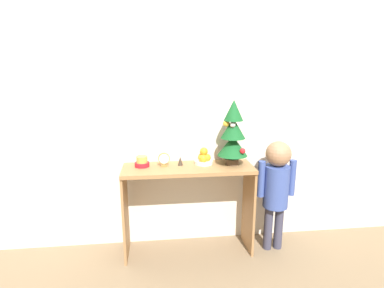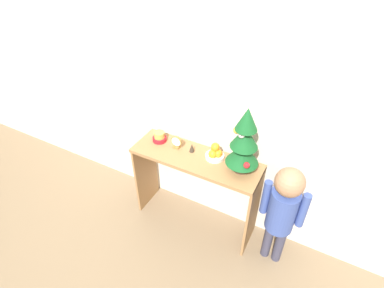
{
  "view_description": "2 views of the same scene",
  "coord_description": "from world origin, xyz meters",
  "px_view_note": "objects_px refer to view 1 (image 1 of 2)",
  "views": [
    {
      "loc": [
        -0.24,
        -2.14,
        1.51
      ],
      "look_at": [
        0.03,
        0.16,
        0.96
      ],
      "focal_mm": 28.0,
      "sensor_mm": 36.0,
      "label": 1
    },
    {
      "loc": [
        0.84,
        -1.47,
        2.29
      ],
      "look_at": [
        -0.03,
        0.17,
        0.89
      ],
      "focal_mm": 28.0,
      "sensor_mm": 36.0,
      "label": 2
    }
  ],
  "objects_px": {
    "singing_bowl": "(142,162)",
    "desk_clock": "(164,160)",
    "figurine": "(180,161)",
    "child_figure": "(276,182)",
    "mini_tree": "(233,134)",
    "fruit_bowl": "(204,158)"
  },
  "relations": [
    {
      "from": "fruit_bowl",
      "to": "desk_clock",
      "type": "distance_m",
      "value": 0.33
    },
    {
      "from": "singing_bowl",
      "to": "desk_clock",
      "type": "relative_size",
      "value": 1.04
    },
    {
      "from": "desk_clock",
      "to": "figurine",
      "type": "bearing_deg",
      "value": 7.07
    },
    {
      "from": "singing_bowl",
      "to": "desk_clock",
      "type": "height_order",
      "value": "desk_clock"
    },
    {
      "from": "mini_tree",
      "to": "desk_clock",
      "type": "relative_size",
      "value": 4.71
    },
    {
      "from": "fruit_bowl",
      "to": "figurine",
      "type": "xyz_separation_m",
      "value": [
        -0.2,
        -0.01,
        -0.01
      ]
    },
    {
      "from": "singing_bowl",
      "to": "child_figure",
      "type": "distance_m",
      "value": 1.13
    },
    {
      "from": "mini_tree",
      "to": "desk_clock",
      "type": "height_order",
      "value": "mini_tree"
    },
    {
      "from": "mini_tree",
      "to": "child_figure",
      "type": "relative_size",
      "value": 0.56
    },
    {
      "from": "figurine",
      "to": "child_figure",
      "type": "bearing_deg",
      "value": -6.82
    },
    {
      "from": "mini_tree",
      "to": "fruit_bowl",
      "type": "distance_m",
      "value": 0.32
    },
    {
      "from": "mini_tree",
      "to": "figurine",
      "type": "bearing_deg",
      "value": 176.6
    },
    {
      "from": "singing_bowl",
      "to": "figurine",
      "type": "distance_m",
      "value": 0.31
    },
    {
      "from": "figurine",
      "to": "child_figure",
      "type": "xyz_separation_m",
      "value": [
        0.8,
        -0.1,
        -0.19
      ]
    },
    {
      "from": "figurine",
      "to": "mini_tree",
      "type": "bearing_deg",
      "value": -3.4
    },
    {
      "from": "singing_bowl",
      "to": "child_figure",
      "type": "height_order",
      "value": "child_figure"
    },
    {
      "from": "mini_tree",
      "to": "fruit_bowl",
      "type": "relative_size",
      "value": 3.56
    },
    {
      "from": "desk_clock",
      "to": "figurine",
      "type": "relative_size",
      "value": 1.53
    },
    {
      "from": "fruit_bowl",
      "to": "singing_bowl",
      "type": "height_order",
      "value": "fruit_bowl"
    },
    {
      "from": "desk_clock",
      "to": "singing_bowl",
      "type": "bearing_deg",
      "value": 174.55
    },
    {
      "from": "fruit_bowl",
      "to": "singing_bowl",
      "type": "xyz_separation_m",
      "value": [
        -0.51,
        -0.01,
        -0.01
      ]
    },
    {
      "from": "fruit_bowl",
      "to": "singing_bowl",
      "type": "relative_size",
      "value": 1.27
    }
  ]
}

